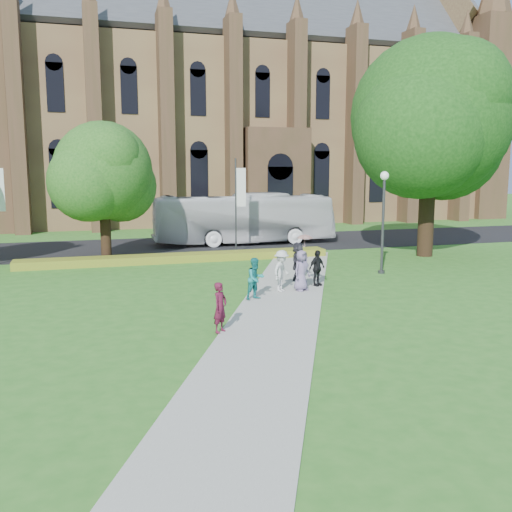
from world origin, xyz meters
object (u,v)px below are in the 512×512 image
object	(u,v)px
pedestrian_0	(220,307)
tour_coach	(244,219)
streetlamp	(383,210)
large_tree	(431,118)

from	to	relation	value
pedestrian_0	tour_coach	bearing A→B (deg)	28.30
streetlamp	pedestrian_0	distance (m)	13.49
large_tree	tour_coach	bearing A→B (deg)	136.71
tour_coach	pedestrian_0	world-z (taller)	tour_coach
tour_coach	streetlamp	bearing A→B (deg)	-163.04
streetlamp	pedestrian_0	size ratio (longest dim) A/B	3.13
streetlamp	tour_coach	size ratio (longest dim) A/B	0.41
pedestrian_0	large_tree	bearing A→B (deg)	-5.76
large_tree	pedestrian_0	size ratio (longest dim) A/B	7.88
tour_coach	pedestrian_0	size ratio (longest dim) A/B	7.72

